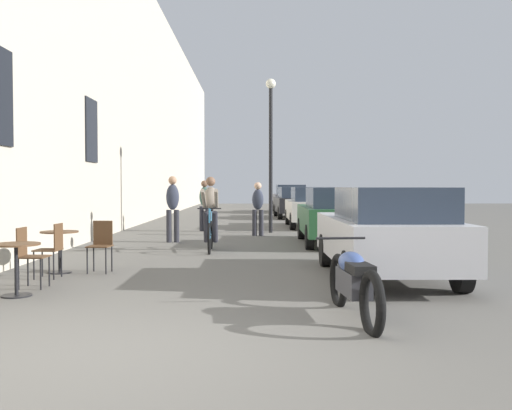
{
  "coord_description": "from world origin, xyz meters",
  "views": [
    {
      "loc": [
        1.16,
        -5.18,
        1.5
      ],
      "look_at": [
        1.25,
        10.46,
        0.98
      ],
      "focal_mm": 41.02,
      "sensor_mm": 36.0,
      "label": 1
    }
  ],
  "objects_px": {
    "cafe_chair_mid_toward_street": "(101,242)",
    "parked_motorcycle": "(354,282)",
    "parked_car_nearest": "(386,231)",
    "parked_car_second": "(336,215)",
    "parked_car_fifth": "(290,198)",
    "pedestrian_near": "(173,205)",
    "pedestrian_far": "(204,203)",
    "cafe_table_near": "(16,258)",
    "cafe_chair_near_toward_wall": "(29,253)",
    "pedestrian_mid": "(258,206)",
    "cyclist_on_bicycle": "(210,216)",
    "cafe_table_mid": "(59,243)",
    "parked_car_fourth": "(294,202)",
    "street_lamp": "(271,135)",
    "cafe_chair_mid_toward_wall": "(52,246)",
    "parked_car_third": "(312,206)"
  },
  "relations": [
    {
      "from": "cafe_table_near",
      "to": "cafe_chair_mid_toward_street",
      "type": "bearing_deg",
      "value": 75.33
    },
    {
      "from": "parked_car_nearest",
      "to": "parked_motorcycle",
      "type": "relative_size",
      "value": 1.94
    },
    {
      "from": "cafe_chair_mid_toward_street",
      "to": "pedestrian_far",
      "type": "distance_m",
      "value": 9.25
    },
    {
      "from": "parked_car_fifth",
      "to": "pedestrian_near",
      "type": "bearing_deg",
      "value": -103.64
    },
    {
      "from": "pedestrian_far",
      "to": "parked_car_second",
      "type": "relative_size",
      "value": 0.41
    },
    {
      "from": "cafe_chair_mid_toward_wall",
      "to": "parked_car_nearest",
      "type": "relative_size",
      "value": 0.21
    },
    {
      "from": "cafe_table_mid",
      "to": "parked_car_fourth",
      "type": "bearing_deg",
      "value": 72.88
    },
    {
      "from": "pedestrian_near",
      "to": "pedestrian_far",
      "type": "distance_m",
      "value": 3.86
    },
    {
      "from": "cafe_chair_near_toward_wall",
      "to": "cyclist_on_bicycle",
      "type": "height_order",
      "value": "cyclist_on_bicycle"
    },
    {
      "from": "parked_car_fifth",
      "to": "cafe_table_mid",
      "type": "bearing_deg",
      "value": -103.38
    },
    {
      "from": "cafe_chair_mid_toward_wall",
      "to": "pedestrian_near",
      "type": "relative_size",
      "value": 0.51
    },
    {
      "from": "parked_car_fifth",
      "to": "parked_motorcycle",
      "type": "bearing_deg",
      "value": -92.12
    },
    {
      "from": "cafe_chair_mid_toward_wall",
      "to": "parked_car_fifth",
      "type": "distance_m",
      "value": 24.1
    },
    {
      "from": "street_lamp",
      "to": "parked_car_nearest",
      "type": "xyz_separation_m",
      "value": [
        1.56,
        -9.29,
        -2.34
      ]
    },
    {
      "from": "cafe_chair_mid_toward_wall",
      "to": "pedestrian_far",
      "type": "height_order",
      "value": "pedestrian_far"
    },
    {
      "from": "parked_motorcycle",
      "to": "cafe_table_near",
      "type": "bearing_deg",
      "value": 163.07
    },
    {
      "from": "parked_motorcycle",
      "to": "parked_car_fourth",
      "type": "bearing_deg",
      "value": 87.76
    },
    {
      "from": "pedestrian_near",
      "to": "parked_car_fourth",
      "type": "relative_size",
      "value": 0.43
    },
    {
      "from": "pedestrian_mid",
      "to": "parked_car_fourth",
      "type": "relative_size",
      "value": 0.39
    },
    {
      "from": "pedestrian_near",
      "to": "parked_car_nearest",
      "type": "relative_size",
      "value": 0.42
    },
    {
      "from": "cafe_chair_mid_toward_street",
      "to": "parked_car_fifth",
      "type": "xyz_separation_m",
      "value": [
        4.75,
        22.83,
        0.29
      ]
    },
    {
      "from": "cafe_chair_mid_toward_street",
      "to": "pedestrian_mid",
      "type": "relative_size",
      "value": 0.55
    },
    {
      "from": "cafe_table_mid",
      "to": "parked_car_nearest",
      "type": "height_order",
      "value": "parked_car_nearest"
    },
    {
      "from": "pedestrian_near",
      "to": "pedestrian_far",
      "type": "height_order",
      "value": "pedestrian_near"
    },
    {
      "from": "cafe_chair_mid_toward_wall",
      "to": "parked_car_fourth",
      "type": "bearing_deg",
      "value": 73.64
    },
    {
      "from": "cyclist_on_bicycle",
      "to": "parked_car_nearest",
      "type": "xyz_separation_m",
      "value": [
        3.11,
        -4.08,
        -0.04
      ]
    },
    {
      "from": "parked_car_second",
      "to": "cafe_chair_mid_toward_wall",
      "type": "bearing_deg",
      "value": -134.59
    },
    {
      "from": "pedestrian_mid",
      "to": "parked_motorcycle",
      "type": "bearing_deg",
      "value": -84.83
    },
    {
      "from": "cafe_table_near",
      "to": "cafe_chair_near_toward_wall",
      "type": "height_order",
      "value": "cafe_chair_near_toward_wall"
    },
    {
      "from": "cafe_chair_mid_toward_wall",
      "to": "parked_car_nearest",
      "type": "height_order",
      "value": "parked_car_nearest"
    },
    {
      "from": "cafe_chair_mid_toward_wall",
      "to": "parked_car_third",
      "type": "distance_m",
      "value": 12.73
    },
    {
      "from": "pedestrian_mid",
      "to": "street_lamp",
      "type": "height_order",
      "value": "street_lamp"
    },
    {
      "from": "parked_car_nearest",
      "to": "parked_car_fifth",
      "type": "height_order",
      "value": "parked_car_fifth"
    },
    {
      "from": "pedestrian_near",
      "to": "street_lamp",
      "type": "bearing_deg",
      "value": 49.68
    },
    {
      "from": "cafe_chair_near_toward_wall",
      "to": "parked_car_fourth",
      "type": "height_order",
      "value": "parked_car_fourth"
    },
    {
      "from": "pedestrian_mid",
      "to": "parked_car_third",
      "type": "distance_m",
      "value": 4.01
    },
    {
      "from": "cafe_table_near",
      "to": "cyclist_on_bicycle",
      "type": "relative_size",
      "value": 0.41
    },
    {
      "from": "parked_motorcycle",
      "to": "parked_car_second",
      "type": "bearing_deg",
      "value": 83.27
    },
    {
      "from": "parked_car_third",
      "to": "cafe_table_mid",
      "type": "bearing_deg",
      "value": -116.53
    },
    {
      "from": "cafe_chair_mid_toward_street",
      "to": "cyclist_on_bicycle",
      "type": "height_order",
      "value": "cyclist_on_bicycle"
    },
    {
      "from": "cafe_chair_mid_toward_street",
      "to": "parked_motorcycle",
      "type": "relative_size",
      "value": 0.41
    },
    {
      "from": "cafe_table_near",
      "to": "cafe_chair_mid_toward_wall",
      "type": "bearing_deg",
      "value": 91.49
    },
    {
      "from": "parked_car_nearest",
      "to": "parked_car_second",
      "type": "bearing_deg",
      "value": 90.13
    },
    {
      "from": "cyclist_on_bicycle",
      "to": "pedestrian_mid",
      "type": "height_order",
      "value": "cyclist_on_bicycle"
    },
    {
      "from": "cafe_chair_near_toward_wall",
      "to": "parked_car_nearest",
      "type": "distance_m",
      "value": 5.49
    },
    {
      "from": "cafe_chair_mid_toward_street",
      "to": "parked_car_nearest",
      "type": "height_order",
      "value": "parked_car_nearest"
    },
    {
      "from": "cyclist_on_bicycle",
      "to": "parked_car_second",
      "type": "distance_m",
      "value": 3.43
    },
    {
      "from": "pedestrian_far",
      "to": "parked_car_fourth",
      "type": "bearing_deg",
      "value": 65.8
    },
    {
      "from": "parked_car_nearest",
      "to": "cafe_chair_mid_toward_street",
      "type": "bearing_deg",
      "value": 171.05
    },
    {
      "from": "parked_car_third",
      "to": "parked_car_fourth",
      "type": "height_order",
      "value": "parked_car_third"
    }
  ]
}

